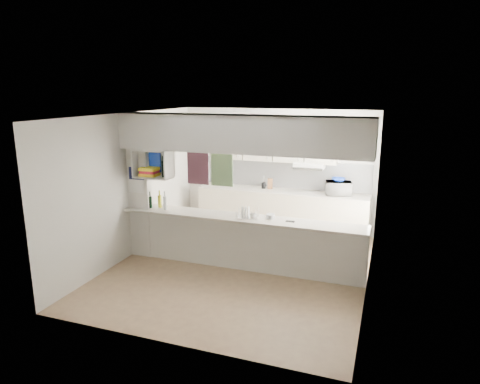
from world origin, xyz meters
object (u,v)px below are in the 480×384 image
at_px(bowl, 338,180).
at_px(wine_bottles, 159,202).
at_px(dish_rack, 247,213).
at_px(microwave, 339,188).

xyz_separation_m(bowl, wine_bottles, (-2.90, -2.10, -0.19)).
bearing_deg(wine_bottles, dish_rack, 0.13).
height_order(dish_rack, wine_bottles, wine_bottles).
distance_m(microwave, bowl, 0.17).
relative_size(microwave, wine_bottles, 1.36).
relative_size(bowl, dish_rack, 0.68).
bearing_deg(dish_rack, microwave, 48.55).
height_order(bowl, dish_rack, bowl).
xyz_separation_m(bowl, dish_rack, (-1.22, -2.09, -0.23)).
height_order(microwave, wine_bottles, wine_bottles).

